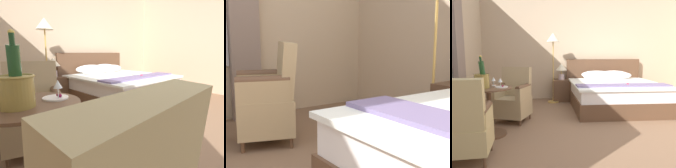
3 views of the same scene
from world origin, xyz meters
The scene contains 1 object.
armchair_by_window centered at (-1.72, 0.86, 0.42)m, with size 0.72×0.71×0.98m.
Camera 2 is at (1.11, -0.28, 1.06)m, focal length 50.00 mm.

